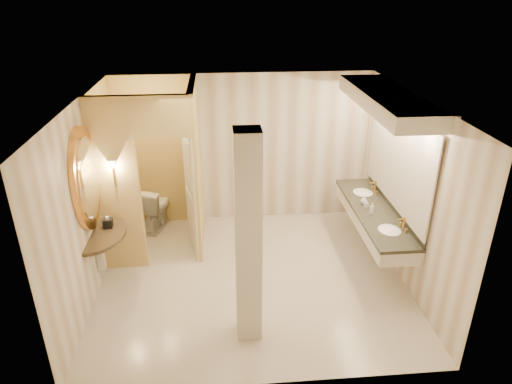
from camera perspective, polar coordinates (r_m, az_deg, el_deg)
floor at (r=7.03m, az=-0.53°, el=-10.69°), size 4.50×4.50×0.00m
ceiling at (r=5.88m, az=-0.63°, el=11.21°), size 4.50×4.50×0.00m
wall_back at (r=8.18m, az=-1.66°, el=5.34°), size 4.50×0.02×2.70m
wall_front at (r=4.62m, az=1.39°, el=-11.52°), size 4.50×0.02×2.70m
wall_left at (r=6.58m, az=-20.52°, el=-1.42°), size 0.02×4.00×2.70m
wall_right at (r=6.87m, az=18.50°, el=0.01°), size 0.02×4.00×2.70m
toilet_closet at (r=7.23m, az=-10.03°, el=2.54°), size 1.50×1.55×2.70m
wall_sconce at (r=6.73m, az=-17.48°, el=3.20°), size 0.14×0.14×0.42m
vanity at (r=7.00m, az=15.55°, el=3.38°), size 0.75×2.54×2.09m
console_shelf at (r=6.61m, az=-20.11°, el=-1.22°), size 1.11×1.11×2.00m
pillar at (r=5.31m, az=-0.98°, el=-6.17°), size 0.30×0.30×2.70m
tissue_box at (r=6.88m, az=-18.03°, el=-3.70°), size 0.13×0.13×0.13m
toilet at (r=8.36m, az=-12.61°, el=-1.83°), size 0.67×0.90×0.82m
soap_bottle_a at (r=7.30m, az=13.59°, el=-1.43°), size 0.06×0.06×0.13m
soap_bottle_b at (r=7.41m, az=13.32°, el=-0.97°), size 0.11×0.11×0.13m
soap_bottle_c at (r=7.11m, az=14.29°, el=-1.99°), size 0.08×0.08×0.18m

